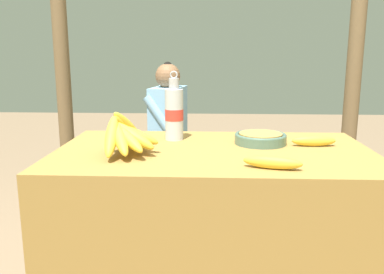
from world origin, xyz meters
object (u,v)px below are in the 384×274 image
(banana_bunch_green, at_px, (278,143))
(seated_vendor, at_px, (162,126))
(wooden_bench, at_px, (205,159))
(banana_bunch_ripe, at_px, (126,134))
(water_bottle, at_px, (174,113))
(support_post_far, at_px, (357,36))
(serving_bowl, at_px, (260,138))
(support_post_near, at_px, (60,36))
(loose_banana_front, at_px, (272,162))
(loose_banana_side, at_px, (314,141))

(banana_bunch_green, bearing_deg, seated_vendor, -178.45)
(wooden_bench, height_order, banana_bunch_green, banana_bunch_green)
(banana_bunch_ripe, height_order, water_bottle, water_bottle)
(water_bottle, distance_m, banana_bunch_green, 1.34)
(banana_bunch_green, relative_size, support_post_far, 0.12)
(serving_bowl, bearing_deg, seated_vendor, 115.97)
(wooden_bench, relative_size, support_post_near, 0.70)
(serving_bowl, xyz_separation_m, loose_banana_front, (-0.00, -0.38, -0.00))
(banana_bunch_ripe, relative_size, banana_bunch_green, 1.15)
(loose_banana_front, distance_m, banana_bunch_green, 1.61)
(loose_banana_side, height_order, wooden_bench, loose_banana_side)
(seated_vendor, height_order, support_post_far, support_post_far)
(loose_banana_side, relative_size, seated_vendor, 0.17)
(support_post_near, bearing_deg, water_bottle, -55.12)
(banana_bunch_ripe, bearing_deg, loose_banana_front, -19.02)
(seated_vendor, xyz_separation_m, support_post_near, (-0.84, 0.39, 0.64))
(loose_banana_front, relative_size, banana_bunch_green, 0.69)
(loose_banana_side, bearing_deg, loose_banana_front, -122.75)
(loose_banana_side, xyz_separation_m, seated_vendor, (-0.78, 1.19, -0.16))
(serving_bowl, bearing_deg, loose_banana_front, -90.71)
(serving_bowl, bearing_deg, banana_bunch_ripe, -160.00)
(loose_banana_side, relative_size, wooden_bench, 0.10)
(banana_bunch_ripe, bearing_deg, support_post_far, 50.53)
(water_bottle, bearing_deg, support_post_far, 49.29)
(serving_bowl, height_order, support_post_near, support_post_near)
(serving_bowl, xyz_separation_m, support_post_near, (-1.41, 1.55, 0.48))
(banana_bunch_ripe, xyz_separation_m, loose_banana_side, (0.75, 0.16, -0.06))
(serving_bowl, bearing_deg, support_post_near, 132.25)
(serving_bowl, xyz_separation_m, seated_vendor, (-0.56, 1.16, -0.17))
(water_bottle, bearing_deg, banana_bunch_ripe, -121.65)
(serving_bowl, distance_m, loose_banana_front, 0.38)
(banana_bunch_ripe, height_order, banana_bunch_green, banana_bunch_ripe)
(wooden_bench, relative_size, banana_bunch_green, 6.08)
(water_bottle, distance_m, support_post_near, 1.84)
(water_bottle, xyz_separation_m, wooden_bench, (0.12, 1.11, -0.51))
(loose_banana_side, bearing_deg, water_bottle, 170.05)
(water_bottle, distance_m, loose_banana_front, 0.59)
(water_bottle, relative_size, banana_bunch_green, 1.03)
(water_bottle, height_order, support_post_far, support_post_far)
(loose_banana_side, relative_size, banana_bunch_green, 0.63)
(loose_banana_side, bearing_deg, serving_bowl, 170.58)
(serving_bowl, distance_m, support_post_near, 2.14)
(wooden_bench, distance_m, support_post_near, 1.50)
(support_post_near, height_order, support_post_far, same)
(water_bottle, relative_size, loose_banana_side, 1.65)
(water_bottle, distance_m, seated_vendor, 1.14)
(water_bottle, distance_m, support_post_far, 1.99)
(banana_bunch_green, distance_m, support_post_near, 1.88)
(loose_banana_front, height_order, support_post_near, support_post_near)
(support_post_near, bearing_deg, wooden_bench, -17.62)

